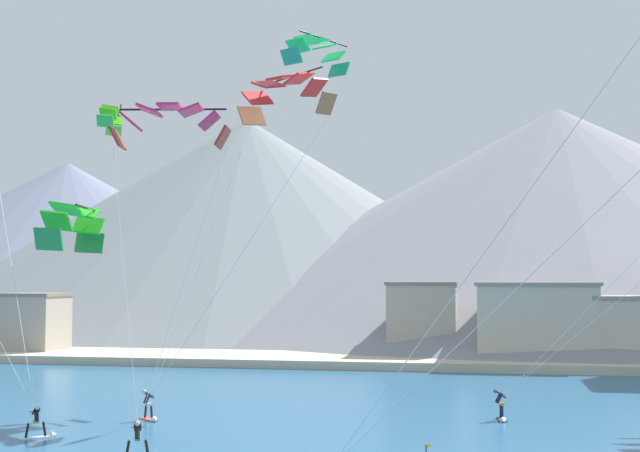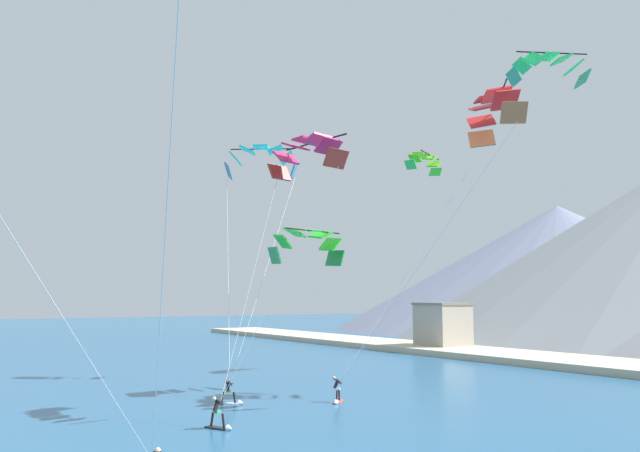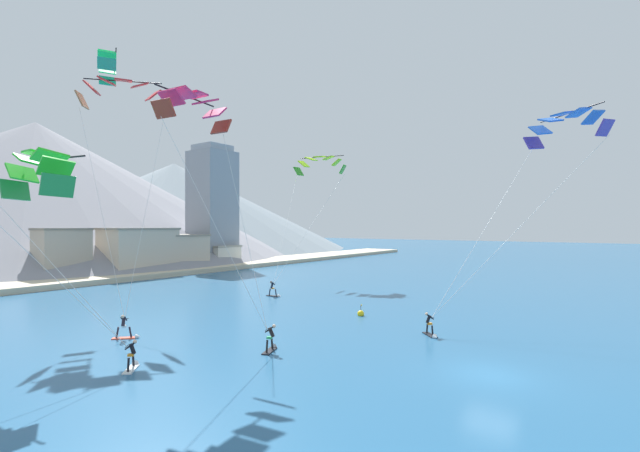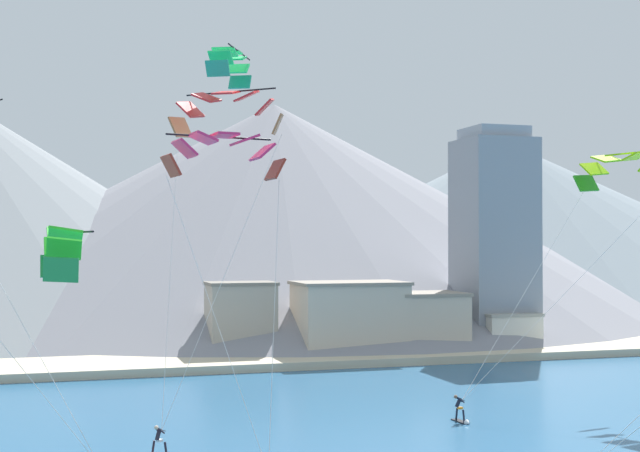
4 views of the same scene
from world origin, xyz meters
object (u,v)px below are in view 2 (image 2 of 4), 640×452
Objects in this scene: parafoil_kite_distant_high_outer at (548,66)px; parafoil_kite_near_trail at (261,159)px; parafoil_kite_distant_low_drift at (425,161)px; kitesurfer_near_trail at (232,397)px; parafoil_kite_mid_center at (306,153)px; parafoil_kite_near_lead at (492,112)px; kitesurfer_near_lead at (337,395)px; kitesurfer_mid_center at (220,419)px; parafoil_kite_distant_mid_solo at (307,242)px.

parafoil_kite_near_trail is at bearing -147.95° from parafoil_kite_distant_high_outer.
parafoil_kite_distant_high_outer is 16.80m from parafoil_kite_distant_low_drift.
kitesurfer_near_trail is 0.11× the size of parafoil_kite_mid_center.
parafoil_kite_near_lead is at bearing 61.97° from kitesurfer_near_trail.
parafoil_kite_near_trail is at bearing 161.69° from parafoil_kite_mid_center.
parafoil_kite_distant_low_drift is (-15.09, 7.66, 0.40)m from parafoil_kite_near_lead.
kitesurfer_near_lead is at bearing 62.26° from kitesurfer_near_trail.
kitesurfer_near_lead is at bearing -118.21° from parafoil_kite_near_lead.
kitesurfer_mid_center is at bearing -94.70° from parafoil_kite_near_lead.
kitesurfer_near_lead is 0.11× the size of parafoil_kite_mid_center.
parafoil_kite_mid_center reaches higher than kitesurfer_mid_center.
parafoil_kite_distant_low_drift is (-7.01, 22.84, 19.06)m from kitesurfer_near_trail.
parafoil_kite_near_lead reaches higher than kitesurfer_near_trail.
parafoil_kite_distant_low_drift is (-13.54, 26.49, 19.00)m from kitesurfer_mid_center.
parafoil_kite_distant_high_outer is at bearing -10.30° from parafoil_kite_distant_low_drift.
parafoil_kite_near_trail is 3.22× the size of parafoil_kite_distant_high_outer.
parafoil_kite_near_lead is at bearing -102.97° from parafoil_kite_distant_high_outer.
parafoil_kite_mid_center is (-2.63, -13.14, -4.01)m from parafoil_kite_near_lead.
parafoil_kite_near_trail is 17.42m from parafoil_kite_mid_center.
parafoil_kite_near_lead reaches higher than parafoil_kite_mid_center.
kitesurfer_near_lead is 6.56m from kitesurfer_near_trail.
kitesurfer_mid_center is 0.30× the size of parafoil_kite_distant_mid_solo.
parafoil_kite_distant_low_drift is at bearing 120.91° from parafoil_kite_mid_center.
kitesurfer_near_trail is at bearing -118.03° from parafoil_kite_near_lead.
parafoil_kite_distant_mid_solo is (-1.80, 6.59, 10.13)m from kitesurfer_near_trail.
kitesurfer_near_trail is at bearing -114.74° from parafoil_kite_distant_high_outer.
parafoil_kite_near_trail reaches higher than kitesurfer_mid_center.
parafoil_kite_mid_center is 19.87m from parafoil_kite_distant_high_outer.
parafoil_kite_distant_high_outer is at bearing 77.03° from parafoil_kite_near_lead.
parafoil_kite_near_trail is at bearing -157.60° from parafoil_kite_near_lead.
parafoil_kite_distant_mid_solo is (-9.89, -8.60, -8.53)m from parafoil_kite_near_lead.
kitesurfer_near_trail is 7.49m from kitesurfer_mid_center.
parafoil_kite_distant_high_outer is at bearing 78.23° from parafoil_kite_mid_center.
parafoil_kite_mid_center is (16.22, -5.37, -3.40)m from parafoil_kite_near_trail.
parafoil_kite_distant_low_drift is (-16.18, 2.94, -3.47)m from parafoil_kite_distant_high_outer.
parafoil_kite_distant_high_outer is at bearing 50.50° from parafoil_kite_distant_mid_solo.
parafoil_kite_distant_high_outer is 21.25m from parafoil_kite_distant_mid_solo.
parafoil_kite_distant_mid_solo is at bearing 129.17° from kitesurfer_mid_center.
parafoil_kite_distant_low_drift reaches higher than parafoil_kite_mid_center.
parafoil_kite_mid_center is 2.56× the size of parafoil_kite_distant_high_outer.
kitesurfer_mid_center is 0.31× the size of parafoil_kite_distant_high_outer.
parafoil_kite_near_lead is (1.55, 18.83, 18.60)m from kitesurfer_mid_center.
kitesurfer_near_lead is 11.22m from parafoil_kite_distant_mid_solo.
parafoil_kite_mid_center is at bearing 20.56° from kitesurfer_near_trail.
kitesurfer_mid_center is 26.51m from parafoil_kite_near_lead.
kitesurfer_near_lead is 0.09× the size of parafoil_kite_near_lead.
parafoil_kite_mid_center is (2.40, -3.76, 14.60)m from kitesurfer_near_lead.
kitesurfer_near_trail is 0.09× the size of parafoil_kite_near_trail.
parafoil_kite_distant_low_drift is (3.77, 15.43, 1.01)m from parafoil_kite_near_trail.
kitesurfer_near_lead is 27.23m from parafoil_kite_distant_high_outer.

